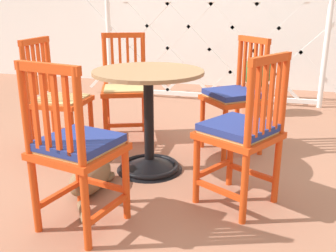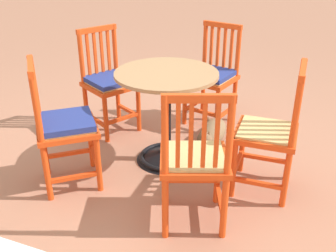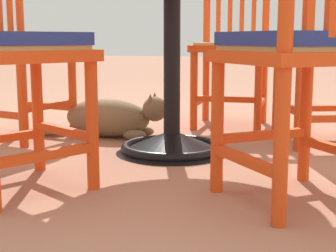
{
  "view_description": "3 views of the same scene",
  "coord_description": "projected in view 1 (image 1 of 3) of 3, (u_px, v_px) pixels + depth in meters",
  "views": [
    {
      "loc": [
        0.85,
        -2.5,
        1.18
      ],
      "look_at": [
        0.16,
        -0.02,
        0.35
      ],
      "focal_mm": 41.96,
      "sensor_mm": 36.0,
      "label": 1
    },
    {
      "loc": [
        -1.0,
        2.53,
        1.63
      ],
      "look_at": [
        -0.01,
        0.04,
        0.32
      ],
      "focal_mm": 42.05,
      "sensor_mm": 36.0,
      "label": 2
    },
    {
      "loc": [
        2.08,
        0.63,
        0.48
      ],
      "look_at": [
        0.06,
        0.0,
        0.12
      ],
      "focal_mm": 55.15,
      "sensor_mm": 36.0,
      "label": 3
    }
  ],
  "objects": [
    {
      "name": "cafe_table",
      "position": [
        149.0,
        133.0,
        2.79
      ],
      "size": [
        0.76,
        0.76,
        0.73
      ],
      "color": "black",
      "rests_on": "ground_plane"
    },
    {
      "name": "tabby_cat",
      "position": [
        94.0,
        174.0,
        2.56
      ],
      "size": [
        0.28,
        0.73,
        0.23
      ],
      "color": "brown",
      "rests_on": "ground_plane"
    },
    {
      "name": "orange_chair_by_planter",
      "position": [
        125.0,
        90.0,
        3.43
      ],
      "size": [
        0.52,
        0.52,
        0.91
      ],
      "color": "#D64214",
      "rests_on": "ground_plane"
    },
    {
      "name": "orange_chair_near_fence",
      "position": [
        57.0,
        101.0,
        3.04
      ],
      "size": [
        0.41,
        0.41,
        0.91
      ],
      "color": "#D64214",
      "rests_on": "ground_plane"
    },
    {
      "name": "orange_chair_facing_out",
      "position": [
        242.0,
        134.0,
        2.26
      ],
      "size": [
        0.54,
        0.54,
        0.91
      ],
      "color": "#D64214",
      "rests_on": "ground_plane"
    },
    {
      "name": "orange_chair_tucked_in",
      "position": [
        235.0,
        97.0,
        3.11
      ],
      "size": [
        0.56,
        0.56,
        0.91
      ],
      "color": "#D64214",
      "rests_on": "ground_plane"
    },
    {
      "name": "ground_plane",
      "position": [
        148.0,
        170.0,
        2.87
      ],
      "size": [
        24.0,
        24.0,
        0.0
      ],
      "primitive_type": "plane",
      "color": "#A36B51"
    },
    {
      "name": "lattice_fence_panel",
      "position": [
        210.0,
        49.0,
        4.69
      ],
      "size": [
        3.21,
        0.06,
        1.25
      ],
      "color": "white",
      "rests_on": "ground_plane"
    },
    {
      "name": "orange_chair_at_corner",
      "position": [
        76.0,
        150.0,
        2.02
      ],
      "size": [
        0.48,
        0.48,
        0.91
      ],
      "color": "#D64214",
      "rests_on": "ground_plane"
    },
    {
      "name": "terracotta_planter",
      "position": [
        257.0,
        84.0,
        4.19
      ],
      "size": [
        0.32,
        0.32,
        0.62
      ],
      "color": "#B25B3D",
      "rests_on": "ground_plane"
    }
  ]
}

